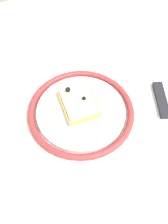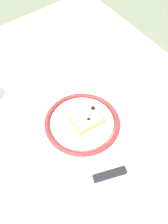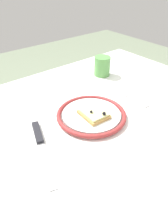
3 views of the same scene
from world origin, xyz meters
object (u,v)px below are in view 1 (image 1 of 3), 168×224
object	(u,v)px
knife	(158,88)
pizza_slice_near	(78,102)
plate	(81,112)
dining_table	(75,133)

from	to	relation	value
knife	pizza_slice_near	bearing A→B (deg)	172.64
plate	knife	world-z (taller)	plate
dining_table	pizza_slice_near	world-z (taller)	pizza_slice_near
dining_table	pizza_slice_near	bearing A→B (deg)	24.80
pizza_slice_near	knife	xyz separation A→B (m)	(0.18, -0.02, -0.02)
pizza_slice_near	knife	size ratio (longest dim) A/B	0.38
dining_table	knife	bearing A→B (deg)	-5.37
plate	knife	size ratio (longest dim) A/B	0.94
dining_table	pizza_slice_near	distance (m)	0.12
dining_table	knife	world-z (taller)	knife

